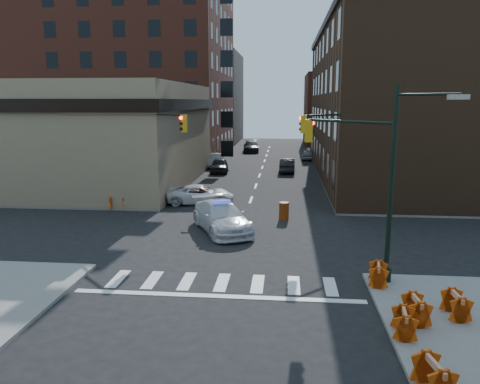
% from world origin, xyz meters
% --- Properties ---
extents(ground, '(140.00, 140.00, 0.00)m').
position_xyz_m(ground, '(0.00, 0.00, 0.00)').
color(ground, black).
rests_on(ground, ground).
extents(sidewalk_nw, '(34.00, 54.50, 0.15)m').
position_xyz_m(sidewalk_nw, '(-23.00, 32.75, 0.07)').
color(sidewalk_nw, gray).
rests_on(sidewalk_nw, ground).
extents(sidewalk_ne, '(34.00, 54.50, 0.15)m').
position_xyz_m(sidewalk_ne, '(23.00, 32.75, 0.07)').
color(sidewalk_ne, gray).
rests_on(sidewalk_ne, ground).
extents(bank_building, '(22.00, 22.00, 9.00)m').
position_xyz_m(bank_building, '(-17.00, 16.50, 4.50)').
color(bank_building, '#887659').
rests_on(bank_building, ground).
extents(apartment_block, '(25.00, 25.00, 24.00)m').
position_xyz_m(apartment_block, '(-18.50, 40.00, 12.00)').
color(apartment_block, brown).
rests_on(apartment_block, ground).
extents(commercial_row_ne, '(14.00, 34.00, 14.00)m').
position_xyz_m(commercial_row_ne, '(13.00, 22.50, 7.00)').
color(commercial_row_ne, '#482E1D').
rests_on(commercial_row_ne, ground).
extents(filler_nw, '(20.00, 18.00, 16.00)m').
position_xyz_m(filler_nw, '(-16.00, 62.00, 8.00)').
color(filler_nw, brown).
rests_on(filler_nw, ground).
extents(filler_ne, '(16.00, 16.00, 12.00)m').
position_xyz_m(filler_ne, '(14.00, 58.00, 6.00)').
color(filler_ne, brown).
rests_on(filler_ne, ground).
extents(signal_pole_se, '(5.40, 5.27, 8.00)m').
position_xyz_m(signal_pole_se, '(6.04, -5.52, 4.61)').
color(signal_pole_se, black).
rests_on(signal_pole_se, sidewalk_se).
extents(signal_pole_nw, '(3.58, 3.67, 8.00)m').
position_xyz_m(signal_pole_nw, '(-5.85, 5.34, 4.34)').
color(signal_pole_nw, black).
rests_on(signal_pole_nw, sidewalk_nw).
extents(signal_pole_ne, '(3.67, 3.58, 8.00)m').
position_xyz_m(signal_pole_ne, '(5.84, 5.35, 4.34)').
color(signal_pole_ne, black).
rests_on(signal_pole_ne, sidewalk_ne).
extents(tree_ne_near, '(3.00, 3.00, 4.85)m').
position_xyz_m(tree_ne_near, '(7.50, 26.00, 3.49)').
color(tree_ne_near, black).
rests_on(tree_ne_near, sidewalk_ne).
extents(tree_ne_far, '(3.00, 3.00, 4.85)m').
position_xyz_m(tree_ne_far, '(7.50, 34.00, 3.49)').
color(tree_ne_far, black).
rests_on(tree_ne_far, sidewalk_ne).
extents(police_car, '(4.67, 6.31, 1.70)m').
position_xyz_m(police_car, '(-1.08, 1.08, 0.85)').
color(police_car, silver).
rests_on(police_car, ground).
extents(pickup, '(5.28, 3.02, 1.39)m').
position_xyz_m(pickup, '(-3.65, 8.37, 0.69)').
color(pickup, white).
rests_on(pickup, ground).
extents(parked_car_wnear, '(2.20, 4.61, 1.52)m').
position_xyz_m(parked_car_wnear, '(-4.40, 23.89, 0.76)').
color(parked_car_wnear, black).
rests_on(parked_car_wnear, ground).
extents(parked_car_wfar, '(1.72, 4.73, 1.55)m').
position_xyz_m(parked_car_wfar, '(-5.50, 27.70, 0.78)').
color(parked_car_wfar, gray).
rests_on(parked_car_wfar, ground).
extents(parked_car_wdeep, '(2.71, 5.71, 1.61)m').
position_xyz_m(parked_car_wdeep, '(-2.50, 44.42, 0.80)').
color(parked_car_wdeep, black).
rests_on(parked_car_wdeep, ground).
extents(parked_car_enear, '(1.60, 4.55, 1.50)m').
position_xyz_m(parked_car_enear, '(2.79, 24.56, 0.75)').
color(parked_car_enear, black).
rests_on(parked_car_enear, ground).
extents(parked_car_efar, '(1.72, 3.83, 1.28)m').
position_xyz_m(parked_car_efar, '(5.50, 35.68, 0.64)').
color(parked_car_efar, gray).
rests_on(parked_car_efar, ground).
extents(pedestrian_a, '(0.73, 0.65, 1.66)m').
position_xyz_m(pedestrian_a, '(-8.09, 6.20, 0.98)').
color(pedestrian_a, black).
rests_on(pedestrian_a, sidewalk_nw).
extents(pedestrian_b, '(1.04, 0.88, 1.91)m').
position_xyz_m(pedestrian_b, '(-8.17, 7.62, 1.10)').
color(pedestrian_b, black).
rests_on(pedestrian_b, sidewalk_nw).
extents(pedestrian_c, '(0.97, 0.49, 1.58)m').
position_xyz_m(pedestrian_c, '(-13.00, 6.20, 0.94)').
color(pedestrian_c, '#1D242C').
rests_on(pedestrian_c, sidewalk_nw).
extents(barrel_road, '(0.79, 0.79, 1.13)m').
position_xyz_m(barrel_road, '(2.55, 4.17, 0.56)').
color(barrel_road, '#C85409').
rests_on(barrel_road, ground).
extents(barrel_bank, '(0.66, 0.66, 1.09)m').
position_xyz_m(barrel_bank, '(-3.46, 8.60, 0.54)').
color(barrel_bank, red).
rests_on(barrel_bank, ground).
extents(barricade_se_a, '(0.78, 1.25, 0.88)m').
position_xyz_m(barricade_se_a, '(6.40, -6.78, 0.59)').
color(barricade_se_a, red).
rests_on(barricade_se_a, sidewalk_se).
extents(barricade_se_b, '(0.63, 1.19, 0.88)m').
position_xyz_m(barricade_se_b, '(8.50, -9.50, 0.59)').
color(barricade_se_b, '#C24409').
rests_on(barricade_se_b, sidewalk_se).
extents(barricade_se_c, '(0.70, 1.19, 0.85)m').
position_xyz_m(barricade_se_c, '(6.40, -11.00, 0.57)').
color(barricade_se_c, orange).
rests_on(barricade_se_c, sidewalk_se).
extents(barricade_se_d, '(0.66, 1.22, 0.89)m').
position_xyz_m(barricade_se_d, '(7.03, -10.00, 0.60)').
color(barricade_se_d, orange).
rests_on(barricade_se_d, sidewalk_se).
extents(barricade_se_e, '(0.80, 1.29, 0.91)m').
position_xyz_m(barricade_se_e, '(6.40, -14.00, 0.60)').
color(barricade_se_e, '#E73A0A').
rests_on(barricade_se_e, sidewalk_se).
extents(barricade_nw_a, '(1.29, 0.84, 0.89)m').
position_xyz_m(barricade_nw_a, '(-9.06, 5.70, 0.59)').
color(barricade_nw_a, '#EB540B').
rests_on(barricade_nw_a, sidewalk_nw).
extents(barricade_nw_b, '(1.43, 0.97, 0.98)m').
position_xyz_m(barricade_nw_b, '(-9.09, 8.00, 0.64)').
color(barricade_nw_b, red).
rests_on(barricade_nw_b, sidewalk_nw).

